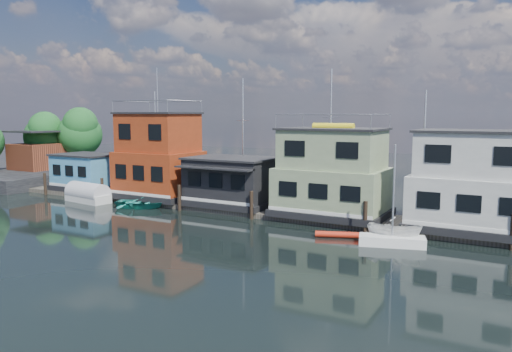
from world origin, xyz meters
The scene contains 15 objects.
ground centered at (0.00, 0.00, 0.00)m, with size 160.00×160.00×0.00m, color black.
dock centered at (0.00, 12.00, 0.20)m, with size 48.00×5.00×0.40m, color #595147.
houseboat_blue centered at (-18.00, 12.00, 2.21)m, with size 6.40×4.90×3.66m.
houseboat_red centered at (-8.50, 12.00, 4.10)m, with size 7.40×5.90×11.86m.
houseboat_dark centered at (-0.50, 11.98, 2.42)m, with size 7.40×6.10×4.06m.
houseboat_green centered at (8.50, 12.00, 3.55)m, with size 8.40×5.90×7.03m.
houseboat_white centered at (18.50, 12.00, 3.54)m, with size 8.40×5.90×6.66m.
pilings centered at (-0.33, 9.20, 1.10)m, with size 42.28×0.28×2.20m.
background_masts centered at (4.76, 18.00, 5.55)m, with size 36.40×0.16×12.00m.
shore centered at (-30.67, 15.86, 3.60)m, with size 12.40×15.72×8.24m.
tarp_runabout centered at (-14.00, 8.37, 0.72)m, with size 4.95×2.51×1.92m.
red_kayak centered at (10.82, 6.94, 0.21)m, with size 0.42×0.42×2.86m, color red.
dinghy_teal centered at (-7.73, 8.47, 0.44)m, with size 3.06×4.28×0.89m, color teal.
day_sailer centered at (14.49, 6.68, 0.39)m, with size 4.19×2.40×6.28m.
motorboat centered at (14.45, 7.30, 0.66)m, with size 1.28×3.41×1.32m, color silver.
Camera 1 is at (21.92, -23.65, 8.13)m, focal length 35.00 mm.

